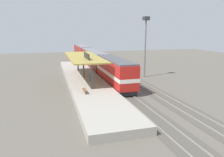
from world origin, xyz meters
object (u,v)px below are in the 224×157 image
Objects in this scene: platform_bench at (84,90)px; passenger_carriage_front at (94,59)px; passenger_carriage_rear at (82,52)px; light_mast at (146,34)px; locomotive at (115,72)px; person_waiting at (91,76)px.

passenger_carriage_front reaches higher than platform_bench.
passenger_carriage_front is (6.00, 24.07, 0.97)m from platform_bench.
passenger_carriage_front is 1.00× the size of passenger_carriage_rear.
platform_bench is 0.08× the size of passenger_carriage_front.
passenger_carriage_front is 16.06m from light_mast.
locomotive is at bearing -90.00° from passenger_carriage_front.
light_mast is 6.84× the size of person_waiting.
person_waiting is (2.13, 6.49, 0.51)m from platform_bench.
passenger_carriage_rear is (0.00, 38.80, -0.10)m from locomotive.
light_mast reaches higher than platform_bench.
platform_bench is at bearing -140.40° from light_mast.
passenger_carriage_front is (0.00, 18.00, -0.10)m from locomotive.
locomotive reaches higher than person_waiting.
passenger_carriage_front is 11.70× the size of person_waiting.
locomotive is 3.93m from person_waiting.
locomotive reaches higher than platform_bench.
platform_bench is at bearing -104.00° from passenger_carriage_front.
light_mast is 14.25m from person_waiting.
person_waiting is (-11.67, -4.93, -6.54)m from light_mast.
platform_bench is 24.82m from passenger_carriage_front.
person_waiting is (-3.87, 0.42, -0.56)m from locomotive.
locomotive is 18.00m from passenger_carriage_front.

